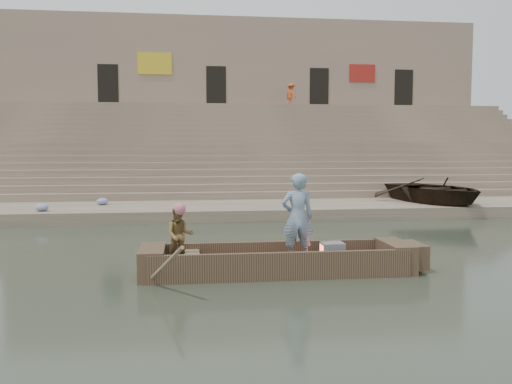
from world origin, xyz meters
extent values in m
plane|color=#263024|center=(0.00, 0.00, 0.00)|extent=(120.00, 120.00, 0.00)
cube|color=gray|center=(0.00, 8.00, 0.20)|extent=(32.00, 4.00, 0.40)
cube|color=gray|center=(0.00, 15.50, 1.40)|extent=(32.00, 3.00, 2.80)
cube|color=gray|center=(0.00, 22.50, 2.60)|extent=(32.00, 3.00, 5.20)
cube|color=gray|center=(0.00, 10.25, 0.35)|extent=(32.00, 0.50, 0.70)
cube|color=gray|center=(0.00, 10.75, 0.50)|extent=(32.00, 0.50, 1.00)
cube|color=gray|center=(0.00, 11.25, 0.65)|extent=(32.00, 0.50, 1.30)
cube|color=gray|center=(0.00, 11.75, 0.80)|extent=(32.00, 0.50, 1.60)
cube|color=gray|center=(0.00, 12.25, 0.95)|extent=(32.00, 0.50, 1.90)
cube|color=gray|center=(0.00, 12.75, 1.10)|extent=(32.00, 0.50, 2.20)
cube|color=gray|center=(0.00, 13.25, 1.25)|extent=(32.00, 0.50, 2.50)
cube|color=gray|center=(0.00, 13.75, 1.40)|extent=(32.00, 0.50, 2.80)
cube|color=gray|center=(0.00, 17.25, 1.55)|extent=(32.00, 0.50, 3.10)
cube|color=gray|center=(0.00, 17.75, 1.70)|extent=(32.00, 0.50, 3.40)
cube|color=gray|center=(0.00, 18.25, 1.85)|extent=(32.00, 0.50, 3.70)
cube|color=gray|center=(0.00, 18.75, 2.00)|extent=(32.00, 0.50, 4.00)
cube|color=gray|center=(0.00, 19.25, 2.15)|extent=(32.00, 0.50, 4.30)
cube|color=gray|center=(0.00, 19.75, 2.30)|extent=(32.00, 0.50, 4.60)
cube|color=gray|center=(0.00, 20.25, 2.45)|extent=(32.00, 0.50, 4.90)
cube|color=gray|center=(0.00, 20.75, 2.60)|extent=(32.00, 0.50, 5.20)
cube|color=gray|center=(0.00, 26.50, 5.60)|extent=(32.00, 5.00, 11.20)
cube|color=black|center=(-9.00, 24.05, 6.60)|extent=(1.30, 0.18, 2.60)
cube|color=black|center=(-2.00, 24.05, 6.60)|extent=(1.30, 0.18, 2.60)
cube|color=black|center=(5.00, 24.05, 6.60)|extent=(1.30, 0.18, 2.60)
cube|color=black|center=(11.00, 24.05, 6.60)|extent=(1.30, 0.18, 2.60)
cube|color=gold|center=(-6.00, 23.98, 8.00)|extent=(2.20, 0.10, 1.40)
cube|color=maroon|center=(8.00, 23.98, 7.60)|extent=(1.80, 0.10, 1.20)
cube|color=brown|center=(-2.12, -1.57, 0.11)|extent=(5.00, 1.30, 0.22)
cube|color=brown|center=(-2.12, -2.19, 0.28)|extent=(5.20, 0.12, 0.56)
cube|color=brown|center=(-2.12, -0.95, 0.28)|extent=(5.20, 0.12, 0.56)
cube|color=brown|center=(-4.67, -1.57, 0.30)|extent=(0.50, 1.30, 0.60)
cube|color=brown|center=(0.43, -1.57, 0.30)|extent=(0.50, 1.30, 0.60)
cube|color=brown|center=(0.83, -1.57, 0.32)|extent=(0.35, 0.90, 0.50)
cube|color=#937A5B|center=(-3.87, -1.57, 0.40)|extent=(0.30, 1.20, 0.08)
cylinder|color=#937A5B|center=(-4.52, -2.47, 0.30)|extent=(1.03, 2.10, 1.36)
sphere|color=#D1677C|center=(-4.12, -1.44, 1.35)|extent=(0.26, 0.26, 0.26)
imported|color=navy|center=(-1.67, -1.45, 1.15)|extent=(0.68, 0.45, 1.86)
imported|color=#297C2E|center=(-4.12, -1.44, 0.82)|extent=(0.60, 0.48, 1.19)
cube|color=slate|center=(-0.95, -1.57, 0.42)|extent=(0.46, 0.42, 0.40)
cube|color=#E5593F|center=(-1.16, -1.57, 0.42)|extent=(0.04, 0.34, 0.32)
imported|color=#2D2116|center=(5.73, 7.80, 0.90)|extent=(4.56, 5.56, 1.00)
imported|color=#BE4C20|center=(2.81, 22.68, 5.97)|extent=(0.88, 1.13, 1.53)
ellipsoid|color=#3F5999|center=(-7.18, 8.60, 0.53)|extent=(0.44, 0.44, 0.26)
ellipsoid|color=#3F5999|center=(-8.93, 6.80, 0.53)|extent=(0.44, 0.44, 0.26)
camera|label=1|loc=(-3.94, -12.51, 2.64)|focal=38.08mm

